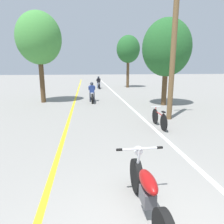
{
  "coord_description": "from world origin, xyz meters",
  "views": [
    {
      "loc": [
        -0.86,
        -1.87,
        2.48
      ],
      "look_at": [
        0.03,
        4.93,
        0.9
      ],
      "focal_mm": 32.0,
      "sensor_mm": 36.0,
      "label": 1
    }
  ],
  "objects_px": {
    "utility_pole": "(173,48)",
    "roadside_tree_right_far": "(128,50)",
    "roadside_tree_left": "(39,39)",
    "motorcycle_foreground": "(147,192)",
    "motorcycle_rider_lead": "(92,94)",
    "motorcycle_rider_far": "(99,84)",
    "bicycle_parked": "(159,119)",
    "roadside_tree_right_near": "(167,48)"
  },
  "relations": [
    {
      "from": "roadside_tree_right_far",
      "to": "motorcycle_rider_far",
      "type": "relative_size",
      "value": 2.8
    },
    {
      "from": "motorcycle_rider_far",
      "to": "roadside_tree_right_near",
      "type": "bearing_deg",
      "value": -71.45
    },
    {
      "from": "utility_pole",
      "to": "roadside_tree_right_far",
      "type": "xyz_separation_m",
      "value": [
        1.03,
        14.65,
        1.1
      ]
    },
    {
      "from": "roadside_tree_left",
      "to": "motorcycle_rider_lead",
      "type": "xyz_separation_m",
      "value": [
        3.39,
        -0.13,
        -3.7
      ]
    },
    {
      "from": "motorcycle_rider_lead",
      "to": "motorcycle_rider_far",
      "type": "height_order",
      "value": "motorcycle_rider_lead"
    },
    {
      "from": "utility_pole",
      "to": "motorcycle_foreground",
      "type": "xyz_separation_m",
      "value": [
        -2.96,
        -6.02,
        -2.81
      ]
    },
    {
      "from": "motorcycle_rider_far",
      "to": "roadside_tree_left",
      "type": "bearing_deg",
      "value": -117.23
    },
    {
      "from": "roadside_tree_right_far",
      "to": "motorcycle_rider_lead",
      "type": "xyz_separation_m",
      "value": [
        -4.53,
        -9.3,
        -3.81
      ]
    },
    {
      "from": "roadside_tree_right_near",
      "to": "motorcycle_rider_far",
      "type": "xyz_separation_m",
      "value": [
        -3.56,
        10.62,
        -3.04
      ]
    },
    {
      "from": "motorcycle_rider_far",
      "to": "motorcycle_rider_lead",
      "type": "bearing_deg",
      "value": -96.73
    },
    {
      "from": "utility_pole",
      "to": "motorcycle_rider_far",
      "type": "height_order",
      "value": "utility_pole"
    },
    {
      "from": "roadside_tree_right_far",
      "to": "motorcycle_rider_lead",
      "type": "relative_size",
      "value": 2.68
    },
    {
      "from": "roadside_tree_left",
      "to": "motorcycle_rider_lead",
      "type": "height_order",
      "value": "roadside_tree_left"
    },
    {
      "from": "motorcycle_rider_lead",
      "to": "roadside_tree_left",
      "type": "bearing_deg",
      "value": 177.78
    },
    {
      "from": "roadside_tree_right_near",
      "to": "motorcycle_foreground",
      "type": "distance_m",
      "value": 10.77
    },
    {
      "from": "roadside_tree_right_near",
      "to": "motorcycle_foreground",
      "type": "height_order",
      "value": "roadside_tree_right_near"
    },
    {
      "from": "roadside_tree_right_far",
      "to": "bicycle_parked",
      "type": "distance_m",
      "value": 16.46
    },
    {
      "from": "roadside_tree_right_near",
      "to": "bicycle_parked",
      "type": "distance_m",
      "value": 6.0
    },
    {
      "from": "motorcycle_rider_lead",
      "to": "bicycle_parked",
      "type": "bearing_deg",
      "value": -68.64
    },
    {
      "from": "roadside_tree_right_near",
      "to": "motorcycle_foreground",
      "type": "xyz_separation_m",
      "value": [
        -4.05,
        -9.47,
        -3.13
      ]
    },
    {
      "from": "motorcycle_foreground",
      "to": "motorcycle_rider_far",
      "type": "bearing_deg",
      "value": 88.62
    },
    {
      "from": "roadside_tree_right_near",
      "to": "roadside_tree_right_far",
      "type": "xyz_separation_m",
      "value": [
        -0.06,
        11.2,
        0.78
      ]
    },
    {
      "from": "utility_pole",
      "to": "roadside_tree_left",
      "type": "distance_m",
      "value": 8.86
    },
    {
      "from": "motorcycle_rider_far",
      "to": "motorcycle_foreground",
      "type": "bearing_deg",
      "value": -91.38
    },
    {
      "from": "bicycle_parked",
      "to": "roadside_tree_right_near",
      "type": "bearing_deg",
      "value": 66.39
    },
    {
      "from": "bicycle_parked",
      "to": "roadside_tree_left",
      "type": "bearing_deg",
      "value": 131.71
    },
    {
      "from": "roadside_tree_left",
      "to": "motorcycle_rider_far",
      "type": "relative_size",
      "value": 2.81
    },
    {
      "from": "roadside_tree_left",
      "to": "bicycle_parked",
      "type": "height_order",
      "value": "roadside_tree_left"
    },
    {
      "from": "motorcycle_rider_lead",
      "to": "motorcycle_foreground",
      "type": "bearing_deg",
      "value": -87.26
    },
    {
      "from": "roadside_tree_left",
      "to": "bicycle_parked",
      "type": "bearing_deg",
      "value": -48.29
    },
    {
      "from": "utility_pole",
      "to": "roadside_tree_right_far",
      "type": "bearing_deg",
      "value": 85.98
    },
    {
      "from": "motorcycle_rider_lead",
      "to": "motorcycle_rider_far",
      "type": "relative_size",
      "value": 1.05
    },
    {
      "from": "motorcycle_rider_far",
      "to": "bicycle_parked",
      "type": "xyz_separation_m",
      "value": [
        1.53,
        -15.27,
        -0.16
      ]
    },
    {
      "from": "roadside_tree_left",
      "to": "motorcycle_foreground",
      "type": "relative_size",
      "value": 2.79
    },
    {
      "from": "roadside_tree_right_near",
      "to": "roadside_tree_left",
      "type": "distance_m",
      "value": 8.26
    },
    {
      "from": "bicycle_parked",
      "to": "motorcycle_rider_lead",
      "type": "bearing_deg",
      "value": 111.36
    },
    {
      "from": "utility_pole",
      "to": "motorcycle_rider_far",
      "type": "relative_size",
      "value": 2.98
    },
    {
      "from": "motorcycle_rider_lead",
      "to": "roadside_tree_right_near",
      "type": "bearing_deg",
      "value": -22.45
    },
    {
      "from": "roadside_tree_right_far",
      "to": "motorcycle_foreground",
      "type": "distance_m",
      "value": 21.42
    },
    {
      "from": "roadside_tree_right_far",
      "to": "bicycle_parked",
      "type": "bearing_deg",
      "value": -97.09
    },
    {
      "from": "roadside_tree_right_far",
      "to": "roadside_tree_left",
      "type": "distance_m",
      "value": 12.12
    },
    {
      "from": "roadside_tree_right_far",
      "to": "motorcycle_rider_far",
      "type": "distance_m",
      "value": 5.22
    }
  ]
}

